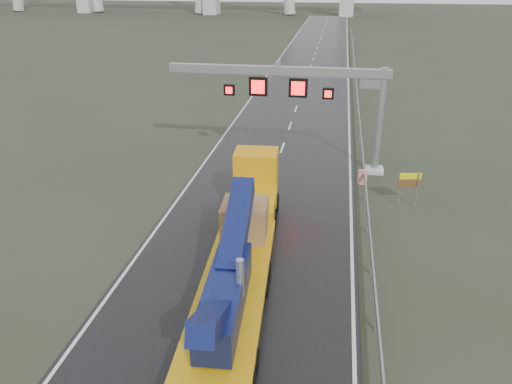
% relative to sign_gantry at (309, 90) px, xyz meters
% --- Properties ---
extents(ground, '(400.00, 400.00, 0.00)m').
position_rel_sign_gantry_xyz_m(ground, '(-2.10, -17.99, -5.61)').
color(ground, '#2A3223').
rests_on(ground, ground).
extents(road, '(11.00, 200.00, 0.02)m').
position_rel_sign_gantry_xyz_m(road, '(-2.10, 22.01, -5.60)').
color(road, black).
rests_on(road, ground).
extents(guardrail, '(0.20, 140.00, 1.40)m').
position_rel_sign_gantry_xyz_m(guardrail, '(4.00, 12.01, -4.91)').
color(guardrail, gray).
rests_on(guardrail, ground).
extents(sign_gantry, '(14.90, 1.20, 7.42)m').
position_rel_sign_gantry_xyz_m(sign_gantry, '(0.00, 0.00, 0.00)').
color(sign_gantry, '#B0AFAB').
rests_on(sign_gantry, ground).
extents(heavy_haul_truck, '(3.79, 18.59, 4.34)m').
position_rel_sign_gantry_xyz_m(heavy_haul_truck, '(-2.01, -13.56, -3.93)').
color(heavy_haul_truck, '#C5920A').
rests_on(heavy_haul_truck, ground).
extents(exit_sign_pair, '(1.27, 0.30, 2.20)m').
position_rel_sign_gantry_xyz_m(exit_sign_pair, '(6.42, -5.32, -4.07)').
color(exit_sign_pair, '#9EA0A7').
rests_on(exit_sign_pair, ground).
extents(striped_barrier, '(0.59, 0.34, 0.97)m').
position_rel_sign_gantry_xyz_m(striped_barrier, '(3.90, -2.27, -5.13)').
color(striped_barrier, red).
rests_on(striped_barrier, ground).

